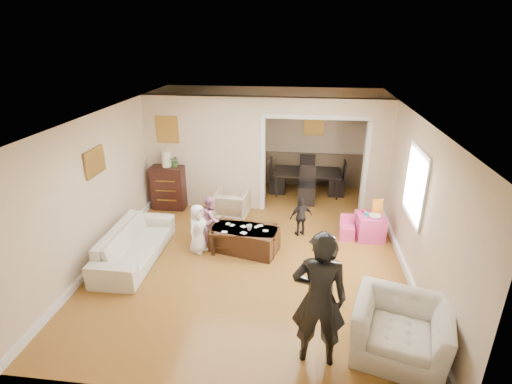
# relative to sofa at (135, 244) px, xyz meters

# --- Properties ---
(floor) EXTENTS (7.00, 7.00, 0.00)m
(floor) POSITION_rel_sofa_xyz_m (2.11, 0.75, -0.31)
(floor) COLOR #A46D2A
(floor) RESTS_ON ground
(partition_left) EXTENTS (2.75, 0.18, 2.60)m
(partition_left) POSITION_rel_sofa_xyz_m (0.73, 2.55, 0.99)
(partition_left) COLOR beige
(partition_left) RESTS_ON ground
(partition_right) EXTENTS (0.55, 0.18, 2.60)m
(partition_right) POSITION_rel_sofa_xyz_m (4.58, 2.55, 0.99)
(partition_right) COLOR beige
(partition_right) RESTS_ON ground
(partition_header) EXTENTS (2.22, 0.18, 0.35)m
(partition_header) POSITION_rel_sofa_xyz_m (3.21, 2.55, 2.11)
(partition_header) COLOR beige
(partition_header) RESTS_ON partition_right
(window_pane) EXTENTS (0.03, 0.95, 1.10)m
(window_pane) POSITION_rel_sofa_xyz_m (4.84, 0.35, 1.24)
(window_pane) COLOR white
(window_pane) RESTS_ON ground
(framed_art_partition) EXTENTS (0.45, 0.03, 0.55)m
(framed_art_partition) POSITION_rel_sofa_xyz_m (-0.09, 2.45, 1.54)
(framed_art_partition) COLOR brown
(framed_art_partition) RESTS_ON partition_left
(framed_art_sofa_wall) EXTENTS (0.03, 0.55, 0.40)m
(framed_art_sofa_wall) POSITION_rel_sofa_xyz_m (-0.60, 0.15, 1.49)
(framed_art_sofa_wall) COLOR brown
(framed_art_alcove) EXTENTS (0.45, 0.03, 0.55)m
(framed_art_alcove) POSITION_rel_sofa_xyz_m (3.21, 4.19, 1.39)
(framed_art_alcove) COLOR brown
(sofa) EXTENTS (0.84, 2.13, 0.62)m
(sofa) POSITION_rel_sofa_xyz_m (0.00, 0.00, 0.00)
(sofa) COLOR beige
(sofa) RESTS_ON ground
(armchair_back) EXTENTS (0.76, 0.78, 0.65)m
(armchair_back) POSITION_rel_sofa_xyz_m (1.46, 1.88, 0.02)
(armchair_back) COLOR tan
(armchair_back) RESTS_ON ground
(armchair_front) EXTENTS (1.38, 1.28, 0.75)m
(armchair_front) POSITION_rel_sofa_xyz_m (4.29, -1.79, 0.06)
(armchair_front) COLOR beige
(armchair_front) RESTS_ON ground
(dresser) EXTENTS (0.75, 0.42, 1.03)m
(dresser) POSITION_rel_sofa_xyz_m (-0.12, 2.29, 0.20)
(dresser) COLOR black
(dresser) RESTS_ON ground
(table_lamp) EXTENTS (0.22, 0.22, 0.36)m
(table_lamp) POSITION_rel_sofa_xyz_m (-0.12, 2.29, 0.90)
(table_lamp) COLOR beige
(table_lamp) RESTS_ON dresser
(potted_plant) EXTENTS (0.25, 0.21, 0.27)m
(potted_plant) POSITION_rel_sofa_xyz_m (0.08, 2.29, 0.85)
(potted_plant) COLOR #406C30
(potted_plant) RESTS_ON dresser
(coffee_table) EXTENTS (1.35, 0.90, 0.46)m
(coffee_table) POSITION_rel_sofa_xyz_m (1.93, 0.55, -0.08)
(coffee_table) COLOR #381D11
(coffee_table) RESTS_ON ground
(coffee_cup) EXTENTS (0.13, 0.13, 0.10)m
(coffee_cup) POSITION_rel_sofa_xyz_m (2.03, 0.50, 0.20)
(coffee_cup) COLOR silver
(coffee_cup) RESTS_ON coffee_table
(play_table) EXTENTS (0.58, 0.58, 0.51)m
(play_table) POSITION_rel_sofa_xyz_m (4.36, 1.34, -0.05)
(play_table) COLOR #E33B90
(play_table) RESTS_ON ground
(cereal_box) EXTENTS (0.21, 0.09, 0.30)m
(cereal_box) POSITION_rel_sofa_xyz_m (4.48, 1.44, 0.35)
(cereal_box) COLOR yellow
(cereal_box) RESTS_ON play_table
(cyan_cup) EXTENTS (0.08, 0.08, 0.08)m
(cyan_cup) POSITION_rel_sofa_xyz_m (4.26, 1.29, 0.24)
(cyan_cup) COLOR #27B1C3
(cyan_cup) RESTS_ON play_table
(toy_block) EXTENTS (0.10, 0.09, 0.05)m
(toy_block) POSITION_rel_sofa_xyz_m (4.24, 1.46, 0.23)
(toy_block) COLOR red
(toy_block) RESTS_ON play_table
(play_bowl) EXTENTS (0.25, 0.25, 0.06)m
(play_bowl) POSITION_rel_sofa_xyz_m (4.41, 1.22, 0.23)
(play_bowl) COLOR white
(play_bowl) RESTS_ON play_table
(dining_table) EXTENTS (1.67, 0.93, 0.59)m
(dining_table) POSITION_rel_sofa_xyz_m (3.09, 3.58, -0.02)
(dining_table) COLOR black
(dining_table) RESTS_ON ground
(adult_person) EXTENTS (0.68, 0.46, 1.83)m
(adult_person) POSITION_rel_sofa_xyz_m (3.23, -2.02, 0.61)
(adult_person) COLOR black
(adult_person) RESTS_ON ground
(child_kneel_a) EXTENTS (0.47, 0.55, 0.96)m
(child_kneel_a) POSITION_rel_sofa_xyz_m (1.08, 0.40, 0.17)
(child_kneel_a) COLOR white
(child_kneel_a) RESTS_ON ground
(child_kneel_b) EXTENTS (0.41, 0.50, 0.95)m
(child_kneel_b) POSITION_rel_sofa_xyz_m (1.23, 0.85, 0.17)
(child_kneel_b) COLOR pink
(child_kneel_b) RESTS_ON ground
(child_toddler) EXTENTS (0.52, 0.39, 0.83)m
(child_toddler) POSITION_rel_sofa_xyz_m (2.98, 1.30, 0.10)
(child_toddler) COLOR black
(child_toddler) RESTS_ON ground
(craft_papers) EXTENTS (0.85, 0.45, 0.00)m
(craft_papers) POSITION_rel_sofa_xyz_m (1.93, 0.55, 0.16)
(craft_papers) COLOR white
(craft_papers) RESTS_ON coffee_table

